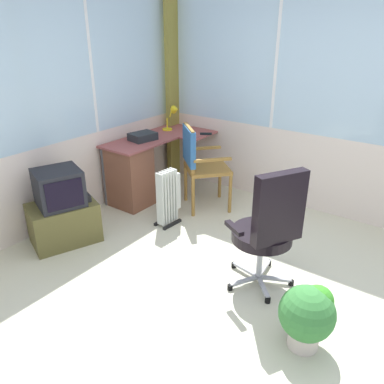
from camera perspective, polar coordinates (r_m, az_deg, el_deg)
The scene contains 13 objects.
ground at distance 3.22m, azimuth 6.68°, elevation -16.83°, with size 5.06×5.57×0.06m, color beige.
north_window_panel at distance 4.16m, azimuth -21.71°, elevation 10.99°, with size 4.06×0.07×2.50m.
east_window_panel at distance 4.45m, azimuth 21.23°, elevation 11.82°, with size 0.07×4.57×2.50m.
curtain_corner at distance 5.34m, azimuth -2.92°, elevation 14.66°, with size 0.22×0.07×2.40m, color olive.
desk at distance 4.69m, azimuth -8.68°, elevation 3.05°, with size 1.40×0.77×0.75m.
desk_lamp at distance 5.13m, azimuth -2.74°, elevation 11.50°, with size 0.23×0.20×0.32m.
tv_remote at distance 4.92m, azimuth 2.09°, elevation 8.65°, with size 0.04×0.15×0.02m, color black.
paper_tray at distance 4.71m, azimuth -7.34°, elevation 8.20°, with size 0.30×0.23×0.09m, color #23272B.
wooden_armchair at distance 4.43m, azimuth 0.72°, elevation 5.18°, with size 0.68×0.68×1.00m.
office_chair at distance 3.10m, azimuth 11.41°, elevation -4.89°, with size 0.62×0.60×1.07m.
tv_on_stand at distance 4.03m, azimuth -18.69°, elevation -2.66°, with size 0.75×0.64×0.77m.
space_heater at distance 4.18m, azimuth -3.47°, elevation -0.74°, with size 0.31×0.19×0.63m.
potted_plant at distance 2.80m, azimuth 16.87°, elevation -16.94°, with size 0.38×0.38×0.47m.
Camera 1 is at (-2.16, -1.14, 2.06)m, focal length 35.87 mm.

